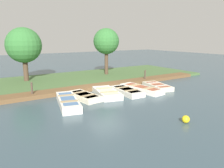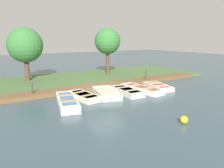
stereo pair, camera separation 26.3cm
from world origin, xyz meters
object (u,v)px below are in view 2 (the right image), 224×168
at_px(rowboat_2, 106,93).
at_px(rowboat_5, 158,86).
at_px(rowboat_1, 83,96).
at_px(park_tree_left, 108,42).
at_px(rowboat_0, 67,101).
at_px(buoy, 184,120).
at_px(rowboat_3, 127,91).
at_px(rowboat_4, 142,89).
at_px(mooring_post_far, 146,76).
at_px(park_tree_far_left, 25,45).
at_px(mooring_post_near, 32,90).

distance_m(rowboat_2, rowboat_5, 4.37).
relative_size(rowboat_1, park_tree_left, 0.58).
height_order(rowboat_1, rowboat_2, rowboat_2).
bearing_deg(rowboat_5, rowboat_1, -81.56).
relative_size(rowboat_0, rowboat_2, 1.16).
relative_size(rowboat_2, buoy, 8.93).
xyz_separation_m(rowboat_0, rowboat_3, (-0.24, 4.37, -0.03)).
relative_size(rowboat_2, rowboat_4, 0.88).
height_order(rowboat_1, park_tree_left, park_tree_left).
bearing_deg(buoy, mooring_post_far, 149.86).
relative_size(rowboat_2, rowboat_5, 1.10).
bearing_deg(park_tree_left, mooring_post_far, 17.06).
distance_m(rowboat_3, park_tree_far_left, 9.50).
bearing_deg(rowboat_0, rowboat_4, 106.52).
distance_m(rowboat_0, park_tree_left, 10.28).
distance_m(rowboat_1, rowboat_4, 4.37).
distance_m(rowboat_2, rowboat_3, 1.45).
height_order(rowboat_1, mooring_post_far, mooring_post_far).
bearing_deg(mooring_post_far, rowboat_1, -73.75).
xyz_separation_m(rowboat_4, rowboat_5, (-0.06, 1.63, -0.02)).
relative_size(rowboat_1, park_tree_far_left, 0.59).
height_order(rowboat_4, mooring_post_near, mooring_post_near).
bearing_deg(park_tree_far_left, rowboat_0, 4.27).
distance_m(rowboat_0, rowboat_4, 5.69).
xyz_separation_m(rowboat_0, park_tree_far_left, (-7.79, -0.58, 2.92)).
xyz_separation_m(rowboat_0, rowboat_4, (-0.25, 5.69, -0.04)).
xyz_separation_m(rowboat_1, rowboat_2, (0.12, 1.62, 0.02)).
distance_m(rowboat_2, mooring_post_far, 5.64).
xyz_separation_m(rowboat_2, rowboat_5, (0.27, 4.36, -0.03)).
bearing_deg(rowboat_5, rowboat_2, -81.34).
bearing_deg(mooring_post_near, rowboat_0, 26.10).
xyz_separation_m(rowboat_0, rowboat_2, (-0.58, 2.96, -0.02)).
bearing_deg(mooring_post_near, rowboat_2, 63.68).
height_order(rowboat_3, park_tree_left, park_tree_left).
distance_m(rowboat_0, rowboat_1, 1.52).
xyz_separation_m(rowboat_5, buoy, (5.70, -3.84, 0.01)).
height_order(rowboat_0, rowboat_5, rowboat_0).
height_order(rowboat_5, park_tree_left, park_tree_left).
relative_size(buoy, park_tree_left, 0.07).
bearing_deg(park_tree_left, rowboat_4, -9.98).
distance_m(rowboat_0, rowboat_2, 3.01).
height_order(rowboat_0, buoy, rowboat_0).
distance_m(park_tree_far_left, park_tree_left, 7.50).
xyz_separation_m(rowboat_0, rowboat_1, (-0.71, 1.34, -0.04)).
height_order(rowboat_0, rowboat_4, rowboat_0).
bearing_deg(mooring_post_near, rowboat_4, 70.74).
bearing_deg(rowboat_3, rowboat_0, -84.00).
distance_m(rowboat_1, park_tree_left, 8.94).
distance_m(rowboat_3, buoy, 5.70).
bearing_deg(rowboat_2, mooring_post_far, 125.96).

